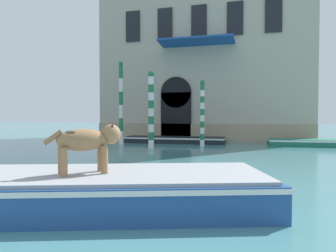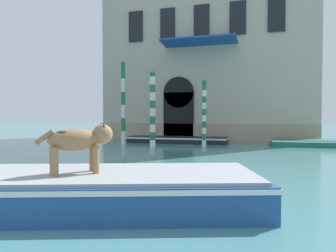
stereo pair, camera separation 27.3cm
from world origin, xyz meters
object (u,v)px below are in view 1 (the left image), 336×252
(boat_moored_far, at_px, (320,143))
(mooring_pole_0, at_px, (151,109))
(dog_on_deck, at_px, (88,141))
(boat_moored_near_palazzo, at_px, (175,140))
(mooring_pole_1, at_px, (202,113))
(mooring_pole_2, at_px, (121,103))
(boat_foreground, at_px, (57,190))

(boat_moored_far, bearing_deg, mooring_pole_0, -162.93)
(dog_on_deck, height_order, boat_moored_far, dog_on_deck)
(dog_on_deck, relative_size, boat_moored_near_palazzo, 0.18)
(mooring_pole_0, distance_m, mooring_pole_1, 2.78)
(boat_moored_near_palazzo, xyz_separation_m, mooring_pole_1, (1.86, -1.51, 1.55))
(mooring_pole_2, bearing_deg, boat_moored_near_palazzo, 33.30)
(boat_foreground, relative_size, boat_moored_near_palazzo, 1.33)
(mooring_pole_0, bearing_deg, dog_on_deck, -76.78)
(boat_foreground, height_order, boat_moored_far, boat_foreground)
(mooring_pole_1, relative_size, mooring_pole_2, 0.75)
(boat_foreground, bearing_deg, boat_moored_far, 45.64)
(boat_moored_near_palazzo, height_order, mooring_pole_1, mooring_pole_1)
(boat_foreground, relative_size, mooring_pole_2, 1.70)
(boat_foreground, xyz_separation_m, mooring_pole_1, (0.42, 11.93, 1.40))
(boat_foreground, height_order, boat_moored_near_palazzo, boat_foreground)
(dog_on_deck, xyz_separation_m, mooring_pole_0, (-2.40, 10.21, 0.70))
(boat_moored_near_palazzo, distance_m, mooring_pole_2, 3.79)
(mooring_pole_0, height_order, mooring_pole_1, mooring_pole_0)
(mooring_pole_2, bearing_deg, mooring_pole_1, 2.79)
(mooring_pole_1, bearing_deg, dog_on_deck, -89.30)
(dog_on_deck, distance_m, boat_moored_far, 14.68)
(boat_foreground, height_order, mooring_pole_1, mooring_pole_1)
(boat_foreground, distance_m, boat_moored_far, 14.96)
(dog_on_deck, relative_size, mooring_pole_2, 0.23)
(boat_moored_far, height_order, mooring_pole_1, mooring_pole_1)
(boat_moored_far, distance_m, mooring_pole_1, 6.31)
(boat_moored_near_palazzo, bearing_deg, boat_foreground, -86.14)
(mooring_pole_0, bearing_deg, mooring_pole_1, 35.71)
(boat_moored_far, bearing_deg, boat_moored_near_palazzo, 176.22)
(boat_moored_far, height_order, mooring_pole_2, mooring_pole_2)
(mooring_pole_1, bearing_deg, mooring_pole_2, -177.21)
(boat_moored_near_palazzo, height_order, boat_moored_far, same)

